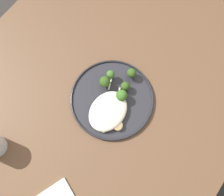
{
  "coord_description": "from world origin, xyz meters",
  "views": [
    {
      "loc": [
        -0.2,
        -0.17,
        1.51
      ],
      "look_at": [
        -0.03,
        -0.05,
        0.76
      ],
      "focal_mm": 36.43,
      "sensor_mm": 36.0,
      "label": 1
    }
  ],
  "objects": [
    {
      "name": "seared_scallop_right_edge",
      "position": [
        -0.13,
        -0.06,
        0.76
      ],
      "size": [
        0.03,
        0.03,
        0.02
      ],
      "color": "beige",
      "rests_on": "dinner_plate"
    },
    {
      "name": "seared_scallop_tilted_round",
      "position": [
        -0.08,
        -0.07,
        0.76
      ],
      "size": [
        0.04,
        0.04,
        0.01
      ],
      "color": "#DBB77A",
      "rests_on": "dinner_plate"
    },
    {
      "name": "seared_scallop_tiny_bay",
      "position": [
        -0.09,
        -0.12,
        0.76
      ],
      "size": [
        0.03,
        0.03,
        0.01
      ],
      "color": "#DBB77A",
      "rests_on": "dinner_plate"
    },
    {
      "name": "onion_sliver_curled_piece",
      "position": [
        0.02,
        -0.01,
        0.75
      ],
      "size": [
        0.05,
        0.03,
        0.0
      ],
      "primitive_type": "cube",
      "rotation": [
        0.0,
        0.0,
        3.53
      ],
      "color": "silver",
      "rests_on": "dinner_plate"
    },
    {
      "name": "onion_sliver_pale_crescent",
      "position": [
        0.0,
        -0.06,
        0.75
      ],
      "size": [
        0.04,
        0.02,
        0.0
      ],
      "primitive_type": "cube",
      "rotation": [
        0.0,
        0.0,
        0.41
      ],
      "color": "silver",
      "rests_on": "dinner_plate"
    },
    {
      "name": "seared_scallop_half_hidden",
      "position": [
        -0.03,
        -0.1,
        0.76
      ],
      "size": [
        0.02,
        0.02,
        0.01
      ],
      "color": "#DBB77A",
      "rests_on": "dinner_plate"
    },
    {
      "name": "broccoli_floret_split_head",
      "position": [
        -0.01,
        -0.07,
        0.78
      ],
      "size": [
        0.04,
        0.04,
        0.05
      ],
      "color": "#7A994C",
      "rests_on": "dinner_plate"
    },
    {
      "name": "broccoli_floret_center_pile",
      "position": [
        0.03,
        -0.0,
        0.78
      ],
      "size": [
        0.03,
        0.03,
        0.05
      ],
      "color": "#89A356",
      "rests_on": "dinner_plate"
    },
    {
      "name": "seared_scallop_left_edge",
      "position": [
        -0.13,
        -0.09,
        0.76
      ],
      "size": [
        0.02,
        0.02,
        0.01
      ],
      "color": "beige",
      "rests_on": "dinner_plate"
    },
    {
      "name": "broccoli_floret_beside_noodles",
      "position": [
        0.03,
        -0.06,
        0.78
      ],
      "size": [
        0.03,
        0.03,
        0.05
      ],
      "color": "#89A356",
      "rests_on": "dinner_plate"
    },
    {
      "name": "noodle_bed",
      "position": [
        -0.07,
        -0.07,
        0.77
      ],
      "size": [
        0.15,
        0.12,
        0.03
      ],
      "color": "beige",
      "rests_on": "dinner_plate"
    },
    {
      "name": "broccoli_floret_near_rim",
      "position": [
        0.0,
        0.0,
        0.78
      ],
      "size": [
        0.04,
        0.04,
        0.05
      ],
      "color": "#7A994C",
      "rests_on": "dinner_plate"
    },
    {
      "name": "dinner_plate",
      "position": [
        -0.03,
        -0.05,
        0.75
      ],
      "size": [
        0.29,
        0.29,
        0.02
      ],
      "color": "#232328",
      "rests_on": "wooden_dining_table"
    },
    {
      "name": "broccoli_floret_rear_charred",
      "position": [
        0.08,
        -0.06,
        0.78
      ],
      "size": [
        0.03,
        0.03,
        0.05
      ],
      "color": "#89A356",
      "rests_on": "dinner_plate"
    },
    {
      "name": "wooden_dining_table",
      "position": [
        0.0,
        0.0,
        0.66
      ],
      "size": [
        1.4,
        1.0,
        0.74
      ],
      "color": "brown",
      "rests_on": "ground"
    },
    {
      "name": "ground",
      "position": [
        0.0,
        0.0,
        0.0
      ],
      "size": [
        6.0,
        6.0,
        0.0
      ],
      "primitive_type": "plane",
      "color": "#2D2B28"
    }
  ]
}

